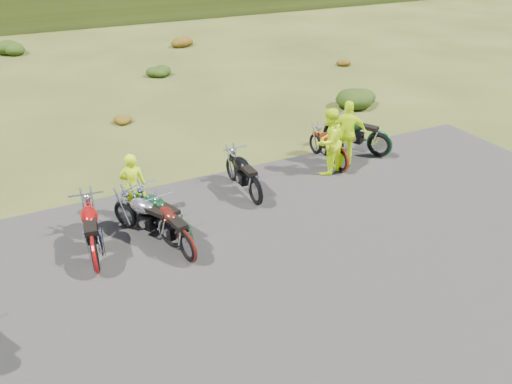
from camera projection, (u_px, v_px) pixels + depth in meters
ground at (237, 261)px, 10.71m from camera, size 300.00×300.00×0.00m
gravel_pad at (282, 320)px, 9.14m from camera, size 20.00×12.00×0.04m
shrub_3 at (11, 46)px, 26.43m from camera, size 1.56×1.56×0.92m
shrub_4 at (120, 118)px, 17.68m from camera, size 0.77×0.77×0.45m
shrub_5 at (157, 70)px, 22.92m from camera, size 1.03×1.03×0.61m
shrub_6 at (181, 40)px, 28.16m from camera, size 1.30×1.30×0.77m
shrub_7 at (357, 94)px, 19.26m from camera, size 1.56×1.56×0.92m
shrub_8 at (341, 61)px, 24.65m from camera, size 0.77×0.77×0.45m
motorcycle_1 at (98, 272)px, 10.38m from camera, size 1.02×2.35×1.19m
motorcycle_2 at (182, 248)px, 11.10m from camera, size 1.50×2.33×1.16m
motorcycle_3 at (173, 249)px, 11.10m from camera, size 1.72×2.25×1.14m
motorcycle_4 at (189, 262)px, 10.67m from camera, size 1.09×2.18×1.09m
motorcycle_5 at (255, 205)px, 12.77m from camera, size 0.73×2.16×1.13m
motorcycle_6 at (340, 172)px, 14.42m from camera, size 0.70×2.03×1.06m
motorcycle_7 at (378, 157)px, 15.31m from camera, size 1.80×2.40×1.21m
person_middle at (133, 187)px, 11.88m from camera, size 0.69×0.54×1.67m
person_right_a at (328, 142)px, 13.90m from camera, size 1.15×1.04×1.92m
person_right_b at (347, 134)px, 14.45m from camera, size 1.20×0.98×1.92m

